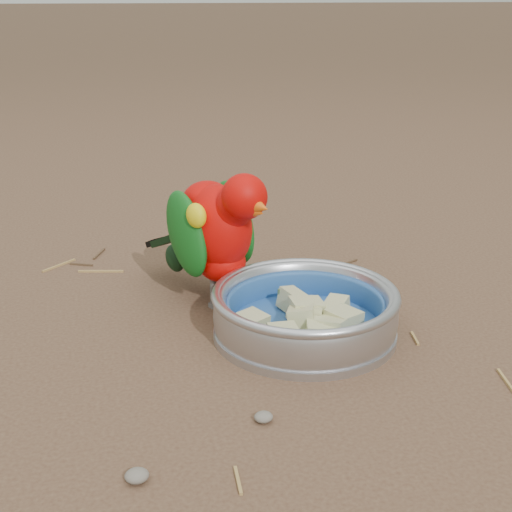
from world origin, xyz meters
name	(u,v)px	position (x,y,z in m)	size (l,w,h in m)	color
ground	(243,368)	(0.00, 0.00, 0.00)	(60.00, 60.00, 0.00)	brown
food_bowl	(305,330)	(0.09, 0.06, 0.01)	(0.23, 0.23, 0.02)	#B2B2BA
bowl_wall	(305,308)	(0.09, 0.06, 0.04)	(0.23, 0.23, 0.04)	#B2B2BA
fruit_wedges	(305,313)	(0.09, 0.06, 0.03)	(0.14, 0.14, 0.03)	#BFBD83
lory_parrot	(218,239)	(0.01, 0.19, 0.09)	(0.11, 0.23, 0.19)	#C60703
ground_debris	(243,357)	(0.00, 0.02, 0.00)	(0.90, 0.80, 0.01)	#A58146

